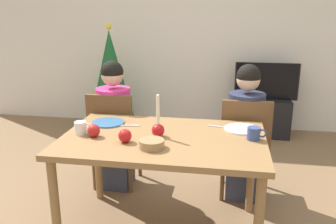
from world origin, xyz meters
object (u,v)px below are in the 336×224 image
object	(u,v)px
plate_right	(242,129)
mug_right	(254,133)
person_left_child	(115,127)
mug_left	(81,128)
bowl_walnuts	(152,144)
candle_centerpiece	(158,128)
person_right_child	(245,135)
chair_left	(114,135)
apple_near_candle	(125,136)
tv_stand	(264,117)
tv	(266,81)
chair_right	(245,143)
christmas_tree	(111,77)
dining_table	(163,148)
plate_left	(108,123)
apple_by_left_plate	(94,131)

from	to	relation	value
plate_right	mug_right	bearing A→B (deg)	-69.19
person_left_child	mug_right	distance (m)	1.33
mug_left	bowl_walnuts	xyz separation A→B (m)	(0.54, -0.17, -0.02)
mug_right	person_left_child	bearing A→B (deg)	153.28
mug_left	candle_centerpiece	bearing A→B (deg)	4.50
candle_centerpiece	mug_left	xyz separation A→B (m)	(-0.54, -0.04, -0.02)
candle_centerpiece	person_right_child	bearing A→B (deg)	45.84
chair_left	apple_near_candle	xyz separation A→B (m)	(0.33, -0.75, 0.28)
tv_stand	mug_left	size ratio (longest dim) A/B	5.07
tv	bowl_walnuts	size ratio (longest dim) A/B	4.90
person_right_child	tv	xyz separation A→B (m)	(0.32, 1.66, 0.14)
plate_right	bowl_walnuts	bearing A→B (deg)	-141.70
chair_left	tv	size ratio (longest dim) A/B	1.14
bowl_walnuts	apple_near_candle	xyz separation A→B (m)	(-0.19, 0.07, 0.02)
person_left_child	plate_right	size ratio (longest dim) A/B	4.55
chair_right	mug_right	bearing A→B (deg)	-87.23
mug_right	tv_stand	bearing A→B (deg)	82.65
tv_stand	christmas_tree	xyz separation A→B (m)	(-1.97, -0.22, 0.50)
dining_table	person_right_child	xyz separation A→B (m)	(0.59, 0.64, -0.10)
tv	mug_left	world-z (taller)	tv
christmas_tree	mug_right	bearing A→B (deg)	-50.38
mug_left	dining_table	bearing A→B (deg)	4.18
plate_right	mug_right	xyz separation A→B (m)	(0.07, -0.19, 0.04)
candle_centerpiece	mug_left	distance (m)	0.55
plate_right	mug_left	distance (m)	1.15
person_left_child	plate_left	bearing A→B (deg)	-77.79
dining_table	tv_stand	bearing A→B (deg)	68.56
candle_centerpiece	mug_right	size ratio (longest dim) A/B	2.27
person_left_child	mug_left	world-z (taller)	person_left_child
plate_right	mug_left	size ratio (longest dim) A/B	2.04
christmas_tree	chair_right	bearing A→B (deg)	-41.67
mug_right	tv	bearing A→B (deg)	82.65
dining_table	tv	world-z (taller)	tv
christmas_tree	chair_left	bearing A→B (deg)	-70.99
mug_right	bowl_walnuts	distance (m)	0.70
mug_right	plate_left	bearing A→B (deg)	171.05
chair_right	person_right_child	xyz separation A→B (m)	(0.00, 0.03, 0.06)
mug_left	apple_by_left_plate	distance (m)	0.11
tv	tv_stand	bearing A→B (deg)	-90.00
person_right_child	apple_by_left_plate	xyz separation A→B (m)	(-1.06, -0.72, 0.22)
mug_left	chair_left	bearing A→B (deg)	88.58
mug_right	apple_by_left_plate	xyz separation A→B (m)	(-1.08, -0.13, 0.00)
mug_right	apple_by_left_plate	distance (m)	1.09
mug_left	person_right_child	bearing A→B (deg)	30.37
person_left_child	apple_near_candle	world-z (taller)	person_left_child
dining_table	person_right_child	distance (m)	0.87
dining_table	bowl_walnuts	bearing A→B (deg)	-99.25
candle_centerpiece	apple_by_left_plate	bearing A→B (deg)	-169.57
tv	plate_left	world-z (taller)	tv
christmas_tree	apple_near_candle	world-z (taller)	christmas_tree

